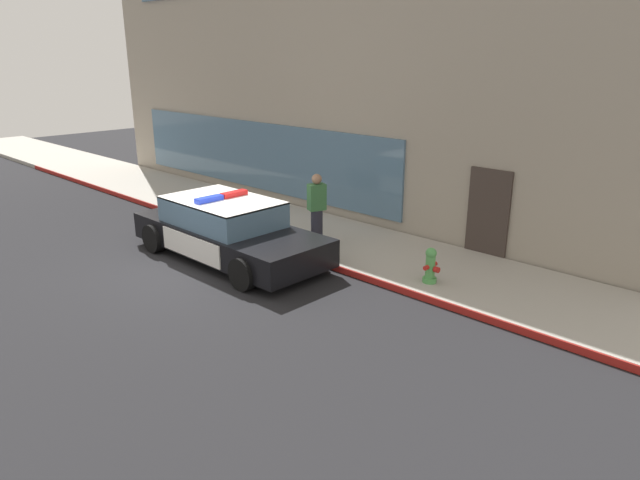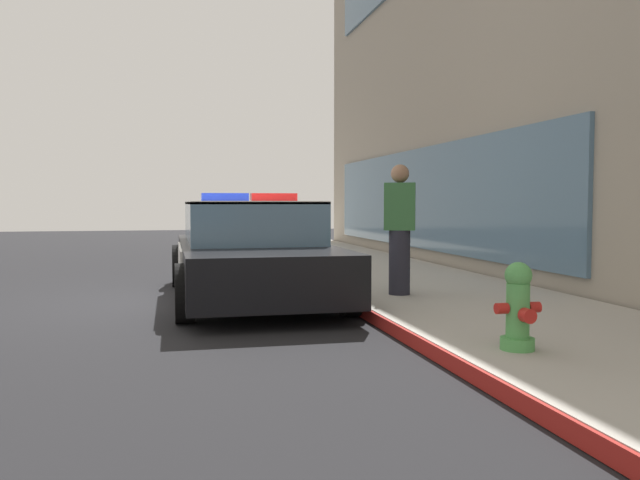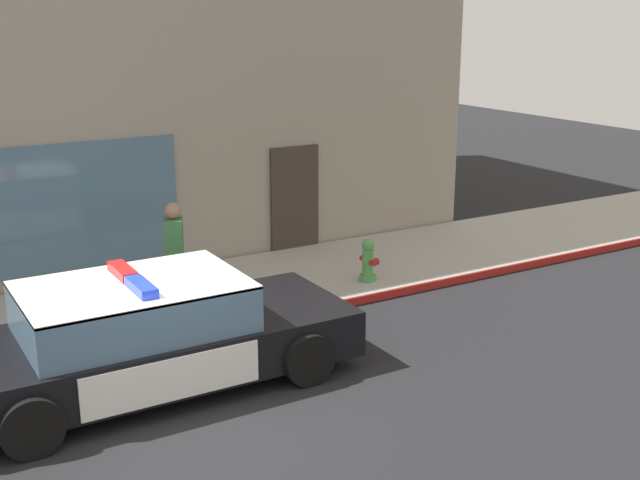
% 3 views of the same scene
% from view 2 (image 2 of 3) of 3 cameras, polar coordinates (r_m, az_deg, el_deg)
% --- Properties ---
extents(ground, '(48.00, 48.00, 0.00)m').
position_cam_2_polar(ground, '(9.34, -11.09, -5.18)').
color(ground, black).
extents(sidewalk, '(48.00, 2.93, 0.15)m').
position_cam_2_polar(sidewalk, '(10.02, 8.79, -4.15)').
color(sidewalk, '#A39E93').
rests_on(sidewalk, ground).
extents(curb_red_paint, '(28.80, 0.04, 0.14)m').
position_cam_2_polar(curb_red_paint, '(9.58, 0.52, -4.45)').
color(curb_red_paint, maroon).
rests_on(curb_red_paint, ground).
extents(police_cruiser, '(5.07, 2.18, 1.49)m').
position_cam_2_polar(police_cruiser, '(9.35, -5.99, -0.93)').
color(police_cruiser, black).
rests_on(police_cruiser, ground).
extents(fire_hydrant, '(0.34, 0.39, 0.73)m').
position_cam_2_polar(fire_hydrant, '(5.66, 16.79, -5.61)').
color(fire_hydrant, '#4C994C').
rests_on(fire_hydrant, sidewalk).
extents(pedestrian_on_sidewalk, '(0.39, 0.47, 1.71)m').
position_cam_2_polar(pedestrian_on_sidewalk, '(8.70, 6.92, 0.94)').
color(pedestrian_on_sidewalk, '#23232D').
rests_on(pedestrian_on_sidewalk, sidewalk).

